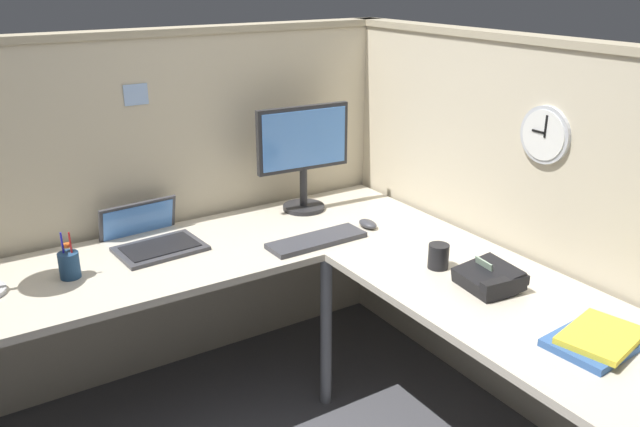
{
  "coord_description": "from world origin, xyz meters",
  "views": [
    {
      "loc": [
        -1.17,
        -1.88,
        1.81
      ],
      "look_at": [
        0.22,
        0.3,
        0.84
      ],
      "focal_mm": 36.62,
      "sensor_mm": 36.0,
      "label": 1
    }
  ],
  "objects": [
    {
      "name": "cubicle_wall_back",
      "position": [
        -0.36,
        0.87,
        0.79
      ],
      "size": [
        2.57,
        0.12,
        1.58
      ],
      "color": "beige",
      "rests_on": "ground"
    },
    {
      "name": "cubicle_wall_right",
      "position": [
        0.87,
        -0.27,
        0.79
      ],
      "size": [
        0.12,
        2.37,
        1.58
      ],
      "color": "beige",
      "rests_on": "ground"
    },
    {
      "name": "desk",
      "position": [
        -0.15,
        -0.05,
        0.63
      ],
      "size": [
        2.35,
        2.15,
        0.73
      ],
      "color": "beige",
      "rests_on": "ground"
    },
    {
      "name": "monitor",
      "position": [
        0.34,
        0.64,
        1.02
      ],
      "size": [
        0.46,
        0.2,
        0.5
      ],
      "color": "#232326",
      "rests_on": "desk"
    },
    {
      "name": "laptop",
      "position": [
        -0.42,
        0.63,
        0.75
      ],
      "size": [
        0.37,
        0.4,
        0.22
      ],
      "color": "#38383D",
      "rests_on": "desk"
    },
    {
      "name": "keyboard",
      "position": [
        0.18,
        0.26,
        0.74
      ],
      "size": [
        0.43,
        0.15,
        0.02
      ],
      "primitive_type": "cube",
      "rotation": [
        0.0,
        0.0,
        0.02
      ],
      "color": "#38383D",
      "rests_on": "desk"
    },
    {
      "name": "computer_mouse",
      "position": [
        0.46,
        0.28,
        0.75
      ],
      "size": [
        0.06,
        0.1,
        0.03
      ],
      "primitive_type": "ellipsoid",
      "color": "#38383D",
      "rests_on": "desk"
    },
    {
      "name": "pen_cup",
      "position": [
        -0.78,
        0.48,
        0.78
      ],
      "size": [
        0.08,
        0.08,
        0.18
      ],
      "color": "navy",
      "rests_on": "desk"
    },
    {
      "name": "office_phone",
      "position": [
        0.48,
        -0.43,
        0.77
      ],
      "size": [
        0.21,
        0.23,
        0.11
      ],
      "color": "black",
      "rests_on": "desk"
    },
    {
      "name": "book_stack",
      "position": [
        0.47,
        -0.88,
        0.75
      ],
      "size": [
        0.31,
        0.25,
        0.04
      ],
      "color": "#335999",
      "rests_on": "desk"
    },
    {
      "name": "coffee_mug",
      "position": [
        0.44,
        -0.2,
        0.78
      ],
      "size": [
        0.08,
        0.08,
        0.1
      ],
      "primitive_type": "cylinder",
      "color": "black",
      "rests_on": "desk"
    },
    {
      "name": "wall_clock",
      "position": [
        0.82,
        -0.33,
        1.23
      ],
      "size": [
        0.04,
        0.22,
        0.22
      ],
      "color": "#B7BABF"
    },
    {
      "name": "pinned_note_leftmost",
      "position": [
        -0.36,
        0.82,
        1.32
      ],
      "size": [
        0.1,
        0.0,
        0.09
      ],
      "primitive_type": "cube",
      "color": "#99B7E5"
    }
  ]
}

